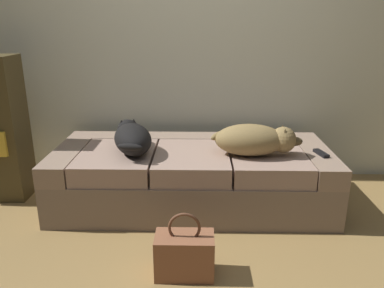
# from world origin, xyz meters

# --- Properties ---
(ground_plane) EXTENTS (10.00, 10.00, 0.00)m
(ground_plane) POSITION_xyz_m (0.00, 0.00, 0.00)
(ground_plane) COLOR olive
(back_wall) EXTENTS (6.40, 0.10, 2.80)m
(back_wall) POSITION_xyz_m (0.00, 1.60, 1.40)
(back_wall) COLOR beige
(back_wall) RESTS_ON ground
(couch) EXTENTS (2.02, 0.87, 0.44)m
(couch) POSITION_xyz_m (0.00, 0.96, 0.22)
(couch) COLOR #806C5A
(couch) RESTS_ON ground
(dog_dark) EXTENTS (0.38, 0.58, 0.20)m
(dog_dark) POSITION_xyz_m (-0.43, 0.89, 0.54)
(dog_dark) COLOR black
(dog_dark) RESTS_ON couch
(dog_tan) EXTENTS (0.65, 0.30, 0.22)m
(dog_tan) POSITION_xyz_m (0.44, 0.83, 0.55)
(dog_tan) COLOR olive
(dog_tan) RESTS_ON couch
(tv_remote) EXTENTS (0.08, 0.16, 0.02)m
(tv_remote) POSITION_xyz_m (0.91, 0.84, 0.45)
(tv_remote) COLOR black
(tv_remote) RESTS_ON couch
(handbag) EXTENTS (0.32, 0.18, 0.38)m
(handbag) POSITION_xyz_m (-0.02, 0.09, 0.13)
(handbag) COLOR brown
(handbag) RESTS_ON ground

